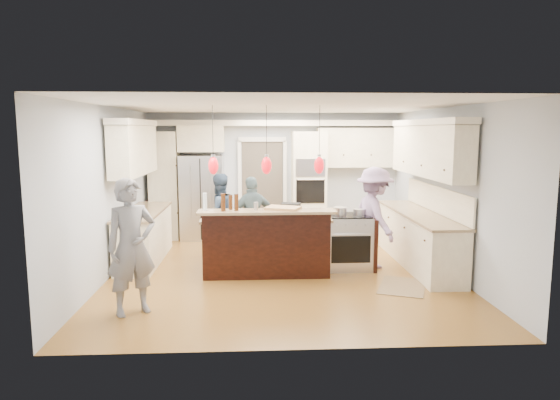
% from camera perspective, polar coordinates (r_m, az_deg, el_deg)
% --- Properties ---
extents(ground_plane, '(6.00, 6.00, 0.00)m').
position_cam_1_polar(ground_plane, '(8.38, 0.13, -8.15)').
color(ground_plane, olive).
rests_on(ground_plane, ground).
extents(room_shell, '(5.54, 6.04, 2.72)m').
position_cam_1_polar(room_shell, '(8.07, 0.13, 4.36)').
color(room_shell, '#B2BCC6').
rests_on(room_shell, ground).
extents(refrigerator, '(0.90, 0.70, 1.80)m').
position_cam_1_polar(refrigerator, '(10.83, -8.88, 0.31)').
color(refrigerator, '#B7B7BC').
rests_on(refrigerator, ground).
extents(oven_column, '(0.72, 0.69, 2.30)m').
position_cam_1_polar(oven_column, '(10.84, 3.30, 1.74)').
color(oven_column, '#FFF3CE').
rests_on(oven_column, ground).
extents(back_upper_cabinets, '(5.30, 0.61, 2.54)m').
position_cam_1_polar(back_upper_cabinets, '(10.82, -4.65, 4.47)').
color(back_upper_cabinets, '#FFF3CE').
rests_on(back_upper_cabinets, ground).
extents(right_counter_run, '(0.64, 3.10, 2.51)m').
position_cam_1_polar(right_counter_run, '(8.92, 15.91, -0.53)').
color(right_counter_run, '#FFF3CE').
rests_on(right_counter_run, ground).
extents(left_cabinets, '(0.64, 2.30, 2.51)m').
position_cam_1_polar(left_cabinets, '(9.15, -15.64, -0.31)').
color(left_cabinets, '#FFF3CE').
rests_on(left_cabinets, ground).
extents(kitchen_island, '(2.10, 1.46, 1.12)m').
position_cam_1_polar(kitchen_island, '(8.32, -1.60, -4.81)').
color(kitchen_island, black).
rests_on(kitchen_island, ground).
extents(island_range, '(0.82, 0.71, 0.92)m').
position_cam_1_polar(island_range, '(8.55, 7.89, -4.73)').
color(island_range, '#B7B7BC').
rests_on(island_range, ground).
extents(pendant_lights, '(1.75, 0.15, 1.03)m').
position_cam_1_polar(pendant_lights, '(7.55, -1.55, 4.00)').
color(pendant_lights, black).
rests_on(pendant_lights, ground).
extents(person_bar_end, '(0.76, 0.69, 1.74)m').
position_cam_1_polar(person_bar_end, '(6.59, -16.61, -5.15)').
color(person_bar_end, slate).
rests_on(person_bar_end, ground).
extents(person_far_left, '(0.93, 0.86, 1.53)m').
position_cam_1_polar(person_far_left, '(9.40, -7.00, -1.65)').
color(person_far_left, '#2F425B').
rests_on(person_far_left, ground).
extents(person_far_right, '(0.95, 0.65, 1.51)m').
position_cam_1_polar(person_far_right, '(9.03, -3.15, -2.08)').
color(person_far_right, '#4A6168').
rests_on(person_far_right, ground).
extents(person_range_side, '(0.87, 1.22, 1.71)m').
position_cam_1_polar(person_range_side, '(8.62, 10.73, -1.98)').
color(person_range_side, '#987DA9').
rests_on(person_range_side, ground).
extents(floor_rug, '(0.96, 1.13, 0.01)m').
position_cam_1_polar(floor_rug, '(7.81, 13.83, -9.56)').
color(floor_rug, '#9A8054').
rests_on(floor_rug, ground).
extents(water_bottle, '(0.08, 0.08, 0.27)m').
position_cam_1_polar(water_bottle, '(7.63, -8.58, -0.20)').
color(water_bottle, silver).
rests_on(water_bottle, kitchen_island).
extents(beer_bottle_a, '(0.06, 0.06, 0.23)m').
position_cam_1_polar(beer_bottle_a, '(7.68, -5.68, -0.25)').
color(beer_bottle_a, '#401F0B').
rests_on(beer_bottle_a, kitchen_island).
extents(beer_bottle_b, '(0.07, 0.07, 0.27)m').
position_cam_1_polar(beer_bottle_b, '(7.53, -6.52, -0.27)').
color(beer_bottle_b, '#401F0B').
rests_on(beer_bottle_b, kitchen_island).
extents(beer_bottle_c, '(0.07, 0.07, 0.25)m').
position_cam_1_polar(beer_bottle_c, '(7.56, -5.01, -0.27)').
color(beer_bottle_c, '#401F0B').
rests_on(beer_bottle_c, kitchen_island).
extents(drink_can, '(0.08, 0.08, 0.12)m').
position_cam_1_polar(drink_can, '(7.60, -2.76, -0.70)').
color(drink_can, '#B7B7BC').
rests_on(drink_can, kitchen_island).
extents(cutting_board, '(0.60, 0.52, 0.04)m').
position_cam_1_polar(cutting_board, '(7.68, 0.34, -0.92)').
color(cutting_board, tan).
rests_on(cutting_board, kitchen_island).
extents(pot_large, '(0.23, 0.23, 0.13)m').
position_cam_1_polar(pot_large, '(8.41, 6.86, -1.26)').
color(pot_large, '#B7B7BC').
rests_on(pot_large, island_range).
extents(pot_small, '(0.20, 0.20, 0.10)m').
position_cam_1_polar(pot_small, '(8.47, 9.04, -1.34)').
color(pot_small, '#B7B7BC').
rests_on(pot_small, island_range).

